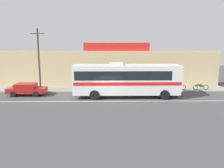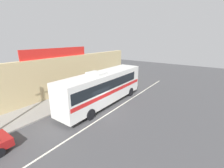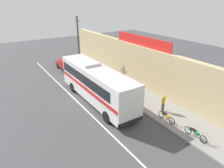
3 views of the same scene
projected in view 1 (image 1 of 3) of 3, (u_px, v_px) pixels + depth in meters
The scene contains 11 objects.
ground_plane at pixel (109, 99), 24.02m from camera, with size 70.00×70.00×0.00m, color #444447.
sidewalk_slab at pixel (109, 89), 29.12m from camera, with size 30.00×3.60×0.14m, color gray.
storefront_facade at pixel (109, 69), 30.81m from camera, with size 30.00×0.70×4.80m, color tan.
storefront_billboard at pixel (117, 47), 30.30m from camera, with size 8.84×0.12×1.10m, color red.
road_center_stripe at pixel (109, 101), 23.23m from camera, with size 30.00×0.14×0.01m, color silver.
intercity_bus at pixel (126, 79), 24.64m from camera, with size 11.50×2.61×3.78m.
parked_car at pixel (27, 89), 25.72m from camera, with size 4.23×1.88×1.37m.
utility_pole at pixel (39, 59), 26.88m from camera, with size 1.60×0.22×7.41m.
motorcycle_purple at pixel (178, 87), 28.05m from camera, with size 1.83×0.56×0.94m.
motorcycle_black at pixel (201, 86), 28.19m from camera, with size 1.94×0.56×0.94m.
pedestrian_by_curb at pixel (166, 81), 28.86m from camera, with size 0.30×0.48×1.69m.
Camera 1 is at (-0.10, -23.33, 5.92)m, focal length 36.47 mm.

